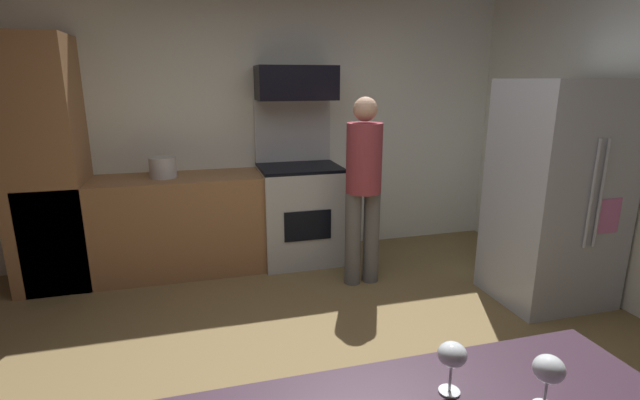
% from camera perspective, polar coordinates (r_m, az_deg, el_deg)
% --- Properties ---
extents(ground_plane, '(5.20, 4.80, 0.02)m').
position_cam_1_polar(ground_plane, '(2.93, 1.25, -22.03)').
color(ground_plane, olive).
extents(wall_back, '(5.20, 0.12, 2.60)m').
position_cam_1_polar(wall_back, '(4.66, -6.96, 9.14)').
color(wall_back, silver).
rests_on(wall_back, ground).
extents(lower_cabinet_run, '(2.40, 0.60, 0.90)m').
position_cam_1_polar(lower_cabinet_run, '(4.43, -17.51, -2.98)').
color(lower_cabinet_run, '#9A6C44').
rests_on(lower_cabinet_run, ground).
extents(cabinet_column, '(0.60, 0.60, 2.10)m').
position_cam_1_polar(cabinet_column, '(4.46, -31.06, 3.64)').
color(cabinet_column, '#9A6C44').
rests_on(cabinet_column, ground).
extents(oven_range, '(0.76, 0.65, 1.56)m').
position_cam_1_polar(oven_range, '(4.50, -2.56, -1.09)').
color(oven_range, '#B7BDBD').
rests_on(oven_range, ground).
extents(microwave, '(0.74, 0.38, 0.31)m').
position_cam_1_polar(microwave, '(4.41, -3.00, 14.36)').
color(microwave, black).
rests_on(microwave, oven_range).
extents(refrigerator, '(0.84, 0.74, 1.75)m').
position_cam_1_polar(refrigerator, '(4.04, 27.31, 0.66)').
color(refrigerator, '#AFB9C9').
rests_on(refrigerator, ground).
extents(person_cook, '(0.31, 0.30, 1.62)m').
position_cam_1_polar(person_cook, '(3.88, 5.44, 2.15)').
color(person_cook, '#5E5E5E').
rests_on(person_cook, ground).
extents(wine_glass_near, '(0.08, 0.08, 0.15)m').
position_cam_1_polar(wine_glass_near, '(1.40, 26.59, -18.50)').
color(wine_glass_near, silver).
rests_on(wine_glass_near, counter_island).
extents(wine_glass_mid, '(0.08, 0.08, 0.15)m').
position_cam_1_polar(wine_glass_mid, '(1.37, 16.13, -18.20)').
color(wine_glass_mid, silver).
rests_on(wine_glass_mid, counter_island).
extents(stock_pot, '(0.24, 0.24, 0.18)m').
position_cam_1_polar(stock_pot, '(4.31, -18.98, 3.86)').
color(stock_pot, silver).
rests_on(stock_pot, lower_cabinet_run).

